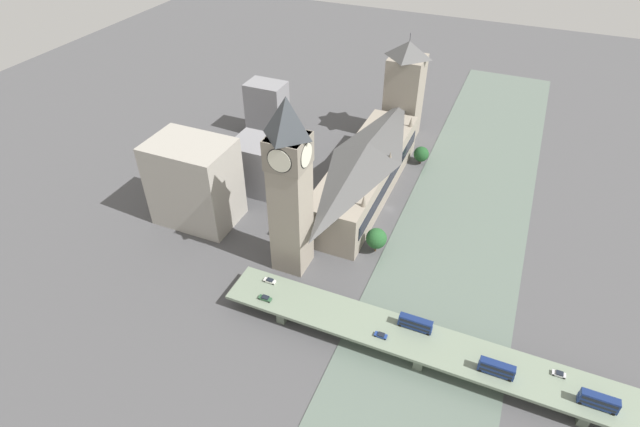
{
  "coord_description": "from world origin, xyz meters",
  "views": [
    {
      "loc": [
        -41.3,
        177.45,
        137.19
      ],
      "look_at": [
        18.73,
        36.38,
        17.76
      ],
      "focal_mm": 28.0,
      "sensor_mm": 36.0,
      "label": 1
    }
  ],
  "objects_px": {
    "car_northbound_mid": "(265,298)",
    "double_decker_bus_mid": "(599,401)",
    "clock_tower": "(290,183)",
    "road_bridge": "(424,344)",
    "car_northbound_tail": "(381,335)",
    "parliament_hall": "(366,169)",
    "victoria_tower": "(404,91)",
    "car_southbound_lead": "(270,281)",
    "double_decker_bus_lead": "(415,323)",
    "double_decker_bus_rear": "(497,368)",
    "car_northbound_lead": "(559,374)"
  },
  "relations": [
    {
      "from": "car_northbound_mid",
      "to": "double_decker_bus_mid",
      "type": "bearing_deg",
      "value": -179.46
    },
    {
      "from": "car_northbound_mid",
      "to": "double_decker_bus_lead",
      "type": "bearing_deg",
      "value": -171.04
    },
    {
      "from": "double_decker_bus_mid",
      "to": "car_northbound_mid",
      "type": "relative_size",
      "value": 2.22
    },
    {
      "from": "parliament_hall",
      "to": "car_northbound_tail",
      "type": "distance_m",
      "value": 89.72
    },
    {
      "from": "victoria_tower",
      "to": "double_decker_bus_mid",
      "type": "bearing_deg",
      "value": 124.5
    },
    {
      "from": "car_northbound_mid",
      "to": "clock_tower",
      "type": "bearing_deg",
      "value": -85.7
    },
    {
      "from": "car_northbound_tail",
      "to": "parliament_hall",
      "type": "bearing_deg",
      "value": -67.92
    },
    {
      "from": "road_bridge",
      "to": "double_decker_bus_lead",
      "type": "height_order",
      "value": "double_decker_bus_lead"
    },
    {
      "from": "parliament_hall",
      "to": "car_northbound_tail",
      "type": "bearing_deg",
      "value": 112.08
    },
    {
      "from": "double_decker_bus_mid",
      "to": "car_southbound_lead",
      "type": "xyz_separation_m",
      "value": [
        108.49,
        -7.15,
        -2.0
      ]
    },
    {
      "from": "parliament_hall",
      "to": "car_southbound_lead",
      "type": "bearing_deg",
      "value": 81.81
    },
    {
      "from": "car_northbound_lead",
      "to": "double_decker_bus_rear",
      "type": "bearing_deg",
      "value": 21.3
    },
    {
      "from": "double_decker_bus_lead",
      "to": "clock_tower",
      "type": "bearing_deg",
      "value": -19.04
    },
    {
      "from": "victoria_tower",
      "to": "car_northbound_mid",
      "type": "relative_size",
      "value": 12.02
    },
    {
      "from": "double_decker_bus_rear",
      "to": "clock_tower",
      "type": "bearing_deg",
      "value": -17.8
    },
    {
      "from": "car_northbound_tail",
      "to": "car_southbound_lead",
      "type": "height_order",
      "value": "car_southbound_lead"
    },
    {
      "from": "double_decker_bus_rear",
      "to": "car_southbound_lead",
      "type": "relative_size",
      "value": 2.35
    },
    {
      "from": "car_northbound_lead",
      "to": "road_bridge",
      "type": "bearing_deg",
      "value": 5.25
    },
    {
      "from": "clock_tower",
      "to": "car_northbound_mid",
      "type": "xyz_separation_m",
      "value": [
        -1.99,
        26.47,
        -31.4
      ]
    },
    {
      "from": "clock_tower",
      "to": "road_bridge",
      "type": "bearing_deg",
      "value": 158.7
    },
    {
      "from": "road_bridge",
      "to": "double_decker_bus_lead",
      "type": "relative_size",
      "value": 12.38
    },
    {
      "from": "clock_tower",
      "to": "double_decker_bus_mid",
      "type": "distance_m",
      "value": 114.84
    },
    {
      "from": "double_decker_bus_mid",
      "to": "car_northbound_lead",
      "type": "relative_size",
      "value": 2.65
    },
    {
      "from": "road_bridge",
      "to": "car_northbound_tail",
      "type": "height_order",
      "value": "car_northbound_tail"
    },
    {
      "from": "clock_tower",
      "to": "car_northbound_mid",
      "type": "relative_size",
      "value": 15.01
    },
    {
      "from": "parliament_hall",
      "to": "double_decker_bus_mid",
      "type": "distance_m",
      "value": 127.87
    },
    {
      "from": "car_northbound_tail",
      "to": "double_decker_bus_rear",
      "type": "bearing_deg",
      "value": -179.57
    },
    {
      "from": "clock_tower",
      "to": "car_northbound_tail",
      "type": "distance_m",
      "value": 60.04
    },
    {
      "from": "car_northbound_mid",
      "to": "car_southbound_lead",
      "type": "height_order",
      "value": "car_northbound_mid"
    },
    {
      "from": "clock_tower",
      "to": "road_bridge",
      "type": "xyz_separation_m",
      "value": [
        -57.58,
        22.45,
        -33.32
      ]
    },
    {
      "from": "car_northbound_lead",
      "to": "car_northbound_tail",
      "type": "distance_m",
      "value": 54.24
    },
    {
      "from": "clock_tower",
      "to": "double_decker_bus_lead",
      "type": "height_order",
      "value": "clock_tower"
    },
    {
      "from": "car_northbound_tail",
      "to": "car_northbound_lead",
      "type": "bearing_deg",
      "value": -172.36
    },
    {
      "from": "double_decker_bus_mid",
      "to": "road_bridge",
      "type": "bearing_deg",
      "value": -3.43
    },
    {
      "from": "clock_tower",
      "to": "double_decker_bus_mid",
      "type": "bearing_deg",
      "value": 166.73
    },
    {
      "from": "double_decker_bus_rear",
      "to": "car_northbound_lead",
      "type": "bearing_deg",
      "value": -158.7
    },
    {
      "from": "car_southbound_lead",
      "to": "clock_tower",
      "type": "bearing_deg",
      "value": -91.4
    },
    {
      "from": "double_decker_bus_lead",
      "to": "car_southbound_lead",
      "type": "relative_size",
      "value": 2.47
    },
    {
      "from": "car_northbound_lead",
      "to": "double_decker_bus_mid",
      "type": "bearing_deg",
      "value": 146.73
    },
    {
      "from": "double_decker_bus_rear",
      "to": "parliament_hall",
      "type": "bearing_deg",
      "value": -49.9
    },
    {
      "from": "double_decker_bus_mid",
      "to": "car_southbound_lead",
      "type": "relative_size",
      "value": 2.33
    },
    {
      "from": "victoria_tower",
      "to": "double_decker_bus_rear",
      "type": "height_order",
      "value": "victoria_tower"
    },
    {
      "from": "parliament_hall",
      "to": "victoria_tower",
      "type": "xyz_separation_m",
      "value": [
        0.06,
        -59.71,
        13.32
      ]
    },
    {
      "from": "victoria_tower",
      "to": "car_northbound_tail",
      "type": "height_order",
      "value": "victoria_tower"
    },
    {
      "from": "clock_tower",
      "to": "car_northbound_lead",
      "type": "bearing_deg",
      "value": 169.14
    },
    {
      "from": "clock_tower",
      "to": "car_northbound_lead",
      "type": "xyz_separation_m",
      "value": [
        -97.8,
        18.76,
        -31.47
      ]
    },
    {
      "from": "clock_tower",
      "to": "double_decker_bus_rear",
      "type": "bearing_deg",
      "value": 162.2
    },
    {
      "from": "car_northbound_lead",
      "to": "car_northbound_mid",
      "type": "relative_size",
      "value": 0.84
    },
    {
      "from": "victoria_tower",
      "to": "car_southbound_lead",
      "type": "distance_m",
      "value": 136.83
    },
    {
      "from": "double_decker_bus_mid",
      "to": "double_decker_bus_rear",
      "type": "height_order",
      "value": "double_decker_bus_mid"
    }
  ]
}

